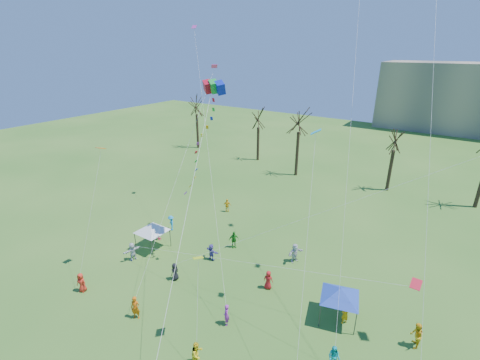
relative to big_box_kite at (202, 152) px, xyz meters
The scene contains 6 objects.
bare_tree_row 28.45m from the big_box_kite, 73.31° to the left, with size 71.23×8.94×10.44m.
big_box_kite is the anchor object (origin of this frame).
canopy_tent_white 10.02m from the big_box_kite, 168.30° to the right, with size 3.56×3.56×2.67m.
canopy_tent_blue 14.56m from the big_box_kite, ahead, with size 3.46×3.46×2.69m.
festival_crowd 10.98m from the big_box_kite, 23.41° to the right, with size 25.97×18.44×1.84m.
small_kites_aloft 7.19m from the big_box_kite, 10.40° to the left, with size 30.37×19.25×32.86m.
Camera 1 is at (10.52, -9.82, 18.14)m, focal length 25.00 mm.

